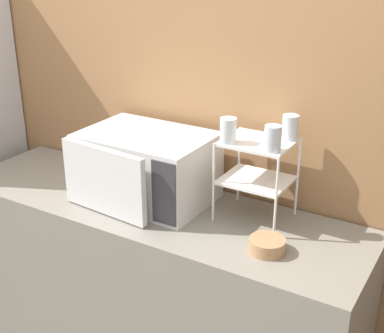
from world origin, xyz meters
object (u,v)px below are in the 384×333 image
at_px(glass_front_left, 228,130).
at_px(glass_back_right, 290,127).
at_px(microwave, 145,167).
at_px(glass_front_right, 273,139).
at_px(dish_rack, 257,163).
at_px(bowl, 267,245).

distance_m(glass_front_left, glass_back_right, 0.26).
bearing_deg(glass_back_right, microwave, -164.16).
relative_size(microwave, glass_front_right, 5.61).
bearing_deg(microwave, glass_front_right, 1.10).
height_order(microwave, glass_front_left, glass_front_left).
relative_size(dish_rack, glass_back_right, 3.41).
height_order(glass_back_right, bowl, glass_back_right).
distance_m(glass_back_right, bowl, 0.49).
height_order(glass_back_right, glass_front_right, same).
distance_m(dish_rack, bowl, 0.36).
xyz_separation_m(glass_front_right, bowl, (0.06, -0.15, -0.37)).
xyz_separation_m(glass_front_left, bowl, (0.25, -0.15, -0.37)).
bearing_deg(glass_back_right, glass_front_right, -92.80).
bearing_deg(bowl, dish_rack, 124.78).
height_order(glass_front_left, glass_front_right, same).
bearing_deg(glass_front_right, microwave, -178.90).
relative_size(microwave, glass_back_right, 5.61).
height_order(microwave, glass_front_right, glass_front_right).
height_order(glass_front_left, bowl, glass_front_left).
xyz_separation_m(microwave, glass_front_left, (0.41, 0.01, 0.24)).
distance_m(dish_rack, glass_front_right, 0.19).
xyz_separation_m(dish_rack, glass_back_right, (0.10, 0.08, 0.15)).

